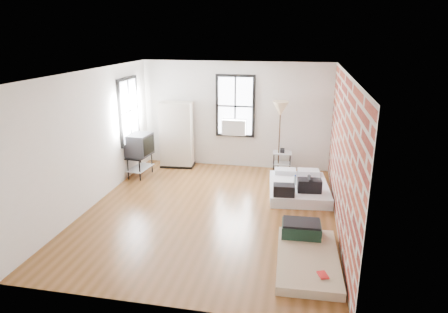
% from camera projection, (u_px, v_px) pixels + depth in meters
% --- Properties ---
extents(ground, '(6.00, 6.00, 0.00)m').
position_uv_depth(ground, '(210.00, 211.00, 8.17)').
color(ground, brown).
rests_on(ground, ground).
extents(room_shell, '(5.02, 6.02, 2.80)m').
position_uv_depth(room_shell, '(225.00, 125.00, 7.94)').
color(room_shell, silver).
rests_on(room_shell, ground).
extents(mattress_main, '(1.44, 1.86, 0.56)m').
position_uv_depth(mattress_main, '(298.00, 188.00, 9.00)').
color(mattress_main, white).
rests_on(mattress_main, ground).
extents(mattress_bare, '(1.02, 1.84, 0.39)m').
position_uv_depth(mattress_bare, '(306.00, 252.00, 6.45)').
color(mattress_bare, tan).
rests_on(mattress_bare, ground).
extents(wardrobe, '(0.92, 0.58, 1.75)m').
position_uv_depth(wardrobe, '(177.00, 135.00, 10.67)').
color(wardrobe, black).
rests_on(wardrobe, ground).
extents(side_table, '(0.49, 0.40, 0.63)m').
position_uv_depth(side_table, '(282.00, 156.00, 10.35)').
color(side_table, black).
rests_on(side_table, ground).
extents(floor_lamp, '(0.40, 0.40, 1.86)m').
position_uv_depth(floor_lamp, '(280.00, 112.00, 9.94)').
color(floor_lamp, '#311F10').
rests_on(floor_lamp, ground).
extents(tv_stand, '(0.60, 0.82, 1.09)m').
position_uv_depth(tv_stand, '(139.00, 146.00, 9.94)').
color(tv_stand, black).
rests_on(tv_stand, ground).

